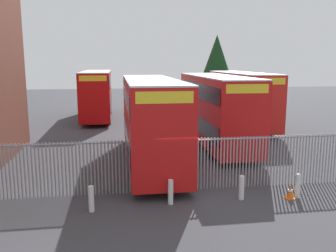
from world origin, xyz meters
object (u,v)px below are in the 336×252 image
(double_decker_bus_behind_fence_right, at_px, (216,107))
(bollard_near_right, at_px, (242,188))
(bollard_center_front, at_px, (171,192))
(double_decker_bus_behind_fence_left, at_px, (241,97))
(double_decker_bus_far_back, at_px, (97,93))
(bollard_far_right, at_px, (298,186))
(bollard_near_left, at_px, (91,199))
(traffic_cone_by_gate, at_px, (290,192))
(double_decker_bus_near_gate, at_px, (151,118))

(double_decker_bus_behind_fence_right, bearing_deg, bollard_near_right, -99.34)
(bollard_center_front, xyz_separation_m, bollard_near_right, (2.79, 0.05, 0.00))
(double_decker_bus_behind_fence_left, relative_size, double_decker_bus_far_back, 1.00)
(double_decker_bus_far_back, height_order, bollard_far_right, double_decker_bus_far_back)
(bollard_far_right, bearing_deg, double_decker_bus_far_back, 112.23)
(bollard_near_left, height_order, bollard_center_front, same)
(double_decker_bus_behind_fence_left, distance_m, double_decker_bus_far_back, 13.26)
(bollard_far_right, height_order, traffic_cone_by_gate, bollard_far_right)
(double_decker_bus_behind_fence_right, relative_size, double_decker_bus_far_back, 1.00)
(double_decker_bus_behind_fence_left, bearing_deg, traffic_cone_by_gate, -102.64)
(bollard_near_right, xyz_separation_m, bollard_far_right, (2.25, -0.12, 0.00))
(bollard_near_right, bearing_deg, bollard_near_left, -176.62)
(double_decker_bus_near_gate, bearing_deg, double_decker_bus_behind_fence_right, 38.84)
(double_decker_bus_behind_fence_right, relative_size, bollard_center_front, 11.38)
(traffic_cone_by_gate, bearing_deg, bollard_center_front, 178.08)
(double_decker_bus_behind_fence_left, distance_m, bollard_far_right, 15.84)
(double_decker_bus_behind_fence_left, distance_m, double_decker_bus_behind_fence_right, 7.27)
(double_decker_bus_behind_fence_right, height_order, double_decker_bus_far_back, same)
(double_decker_bus_far_back, distance_m, bollard_center_front, 21.68)
(double_decker_bus_far_back, bearing_deg, double_decker_bus_behind_fence_right, -56.58)
(bollard_near_left, relative_size, bollard_near_right, 1.00)
(double_decker_bus_near_gate, bearing_deg, double_decker_bus_far_back, 102.55)
(bollard_center_front, bearing_deg, bollard_near_left, -174.42)
(bollard_near_right, bearing_deg, bollard_center_front, -178.92)
(double_decker_bus_behind_fence_right, bearing_deg, bollard_center_front, -115.03)
(double_decker_bus_near_gate, bearing_deg, double_decker_bus_behind_fence_left, 49.40)
(double_decker_bus_behind_fence_left, bearing_deg, bollard_far_right, -101.47)
(double_decker_bus_behind_fence_left, relative_size, bollard_center_front, 11.38)
(bollard_far_right, bearing_deg, double_decker_bus_near_gate, 132.77)
(double_decker_bus_near_gate, bearing_deg, traffic_cone_by_gate, -49.62)
(double_decker_bus_behind_fence_left, xyz_separation_m, bollard_center_front, (-8.17, -15.34, -1.95))
(double_decker_bus_behind_fence_right, xyz_separation_m, traffic_cone_by_gate, (0.40, -9.35, -2.13))
(bollard_center_front, bearing_deg, bollard_far_right, -0.79)
(bollard_far_right, bearing_deg, bollard_near_left, -178.46)
(double_decker_bus_behind_fence_left, distance_m, traffic_cone_by_gate, 16.02)
(double_decker_bus_behind_fence_left, bearing_deg, bollard_center_front, -118.04)
(double_decker_bus_far_back, xyz_separation_m, bollard_near_left, (0.79, -21.56, -1.95))
(double_decker_bus_near_gate, bearing_deg, bollard_near_left, -114.75)
(bollard_far_right, relative_size, traffic_cone_by_gate, 1.61)
(double_decker_bus_far_back, bearing_deg, bollard_near_right, -73.04)
(bollard_near_left, bearing_deg, bollard_near_right, 3.38)
(double_decker_bus_behind_fence_left, distance_m, bollard_near_left, 19.24)
(double_decker_bus_behind_fence_right, distance_m, double_decker_bus_far_back, 14.48)
(double_decker_bus_near_gate, distance_m, double_decker_bus_behind_fence_left, 12.84)
(double_decker_bus_behind_fence_right, xyz_separation_m, bollard_center_front, (-4.29, -9.19, -1.95))
(double_decker_bus_behind_fence_left, relative_size, bollard_far_right, 11.38)
(double_decker_bus_behind_fence_left, distance_m, bollard_near_right, 16.32)
(bollard_near_right, bearing_deg, double_decker_bus_far_back, 106.96)
(double_decker_bus_far_back, relative_size, bollard_far_right, 11.38)
(bollard_far_right, bearing_deg, bollard_center_front, 179.21)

